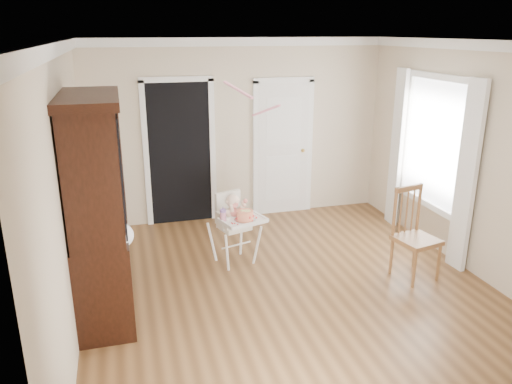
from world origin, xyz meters
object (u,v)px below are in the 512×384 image
object	(u,v)px
high_chair	(234,220)
sippy_cup	(223,215)
china_cabinet	(99,211)
dining_chair	(415,237)
cake	(245,215)

from	to	relation	value
high_chair	sippy_cup	distance (m)	0.28
sippy_cup	china_cabinet	xyz separation A→B (m)	(-1.36, -0.63, 0.41)
china_cabinet	dining_chair	bearing A→B (deg)	-1.98
cake	china_cabinet	size ratio (longest dim) A/B	0.12
cake	dining_chair	size ratio (longest dim) A/B	0.24
high_chair	dining_chair	xyz separation A→B (m)	(1.95, -0.92, -0.06)
sippy_cup	dining_chair	world-z (taller)	dining_chair
cake	sippy_cup	world-z (taller)	sippy_cup
cake	sippy_cup	distance (m)	0.26
high_chair	cake	world-z (taller)	high_chair
high_chair	china_cabinet	bearing A→B (deg)	-169.50
high_chair	dining_chair	distance (m)	2.15
high_chair	china_cabinet	distance (m)	1.81
sippy_cup	china_cabinet	size ratio (longest dim) A/B	0.08
cake	china_cabinet	distance (m)	1.77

